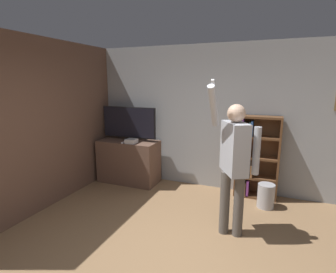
% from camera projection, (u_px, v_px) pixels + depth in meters
% --- Properties ---
extents(wall_back, '(6.69, 0.09, 2.70)m').
position_uv_depth(wall_back, '(216.00, 118.00, 4.90)').
color(wall_back, '#9EA3A8').
rests_on(wall_back, ground_plane).
extents(wall_side_brick, '(0.06, 4.24, 2.70)m').
position_uv_depth(wall_side_brick, '(64.00, 121.00, 4.53)').
color(wall_side_brick, brown).
rests_on(wall_side_brick, ground_plane).
extents(tv_ledge, '(1.20, 0.56, 0.86)m').
position_uv_depth(tv_ledge, '(129.00, 161.00, 5.35)').
color(tv_ledge, brown).
rests_on(tv_ledge, ground_plane).
extents(television, '(1.16, 0.22, 0.68)m').
position_uv_depth(television, '(129.00, 123.00, 5.23)').
color(television, black).
rests_on(television, tv_ledge).
extents(game_console, '(0.20, 0.19, 0.08)m').
position_uv_depth(game_console, '(131.00, 141.00, 5.05)').
color(game_console, white).
rests_on(game_console, tv_ledge).
extents(remote_loose, '(0.05, 0.14, 0.02)m').
position_uv_depth(remote_loose, '(123.00, 142.00, 5.08)').
color(remote_loose, white).
rests_on(remote_loose, tv_ledge).
extents(bookshelf, '(0.72, 0.28, 1.45)m').
position_uv_depth(bookshelf, '(253.00, 158.00, 4.60)').
color(bookshelf, brown).
rests_on(bookshelf, ground_plane).
extents(person, '(0.62, 0.59, 2.05)m').
position_uv_depth(person, '(234.00, 157.00, 3.33)').
color(person, '#56514C').
rests_on(person, ground_plane).
extents(waste_bin, '(0.27, 0.27, 0.40)m').
position_uv_depth(waste_bin, '(266.00, 196.00, 4.27)').
color(waste_bin, '#B7B7BC').
rests_on(waste_bin, ground_plane).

